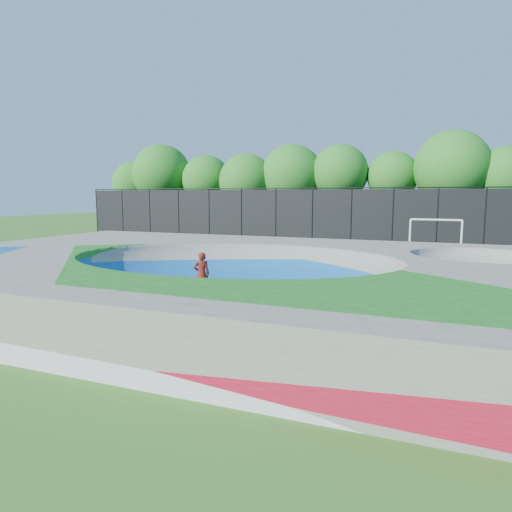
% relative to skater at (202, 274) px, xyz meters
% --- Properties ---
extents(ground, '(120.00, 120.00, 0.00)m').
position_rel_skater_xyz_m(ground, '(1.28, -0.24, -0.77)').
color(ground, '#2D611B').
rests_on(ground, ground).
extents(skate_deck, '(22.00, 14.00, 1.50)m').
position_rel_skater_xyz_m(skate_deck, '(1.28, -0.24, -0.02)').
color(skate_deck, gray).
rests_on(skate_deck, ground).
extents(skater, '(0.67, 0.62, 1.53)m').
position_rel_skater_xyz_m(skater, '(0.00, 0.00, 0.00)').
color(skater, red).
rests_on(skater, ground).
extents(skateboard, '(0.73, 0.68, 0.05)m').
position_rel_skater_xyz_m(skateboard, '(0.00, 0.00, -0.74)').
color(skateboard, black).
rests_on(skateboard, ground).
extents(soccer_goal, '(3.08, 0.12, 2.03)m').
position_rel_skater_xyz_m(soccer_goal, '(7.26, 16.39, 0.64)').
color(soccer_goal, silver).
rests_on(soccer_goal, ground).
extents(fence, '(48.09, 0.09, 4.04)m').
position_rel_skater_xyz_m(fence, '(1.28, 20.76, 1.33)').
color(fence, black).
rests_on(fence, ground).
extents(treeline, '(52.04, 6.79, 8.52)m').
position_rel_skater_xyz_m(treeline, '(-1.21, 25.83, 4.36)').
color(treeline, '#472C23').
rests_on(treeline, ground).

